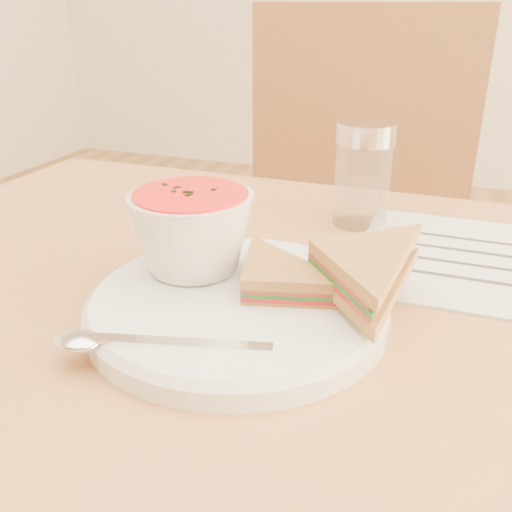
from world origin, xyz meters
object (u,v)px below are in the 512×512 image
at_px(plate, 237,308).
at_px(soup_bowl, 192,236).
at_px(condiment_shaker, 363,175).
at_px(chair_far, 327,294).

distance_m(plate, soup_bowl, 0.08).
bearing_deg(condiment_shaker, plate, -101.94).
bearing_deg(chair_far, plate, 94.91).
height_order(soup_bowl, condiment_shaker, condiment_shaker).
bearing_deg(soup_bowl, chair_far, 88.01).
height_order(chair_far, condiment_shaker, chair_far).
xyz_separation_m(plate, condiment_shaker, (0.05, 0.26, 0.05)).
bearing_deg(soup_bowl, plate, -30.08).
bearing_deg(chair_far, condiment_shaker, 109.79).
height_order(chair_far, plate, chair_far).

